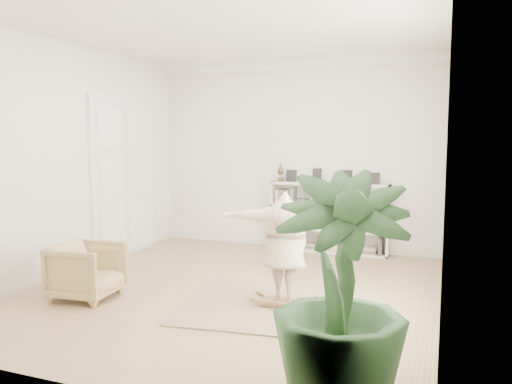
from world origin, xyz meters
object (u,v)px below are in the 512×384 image
armchair (87,271)px  bookshelf (329,218)px  houseplant (339,293)px  rocker_board (285,301)px  person (285,243)px

armchair → bookshelf: bearing=-37.6°
bookshelf → houseplant: houseplant is taller
bookshelf → armchair: (-2.39, -3.83, -0.27)m
bookshelf → houseplant: bearing=-76.6°
rocker_board → houseplant: size_ratio=0.32×
bookshelf → rocker_board: bookshelf is taller
rocker_board → person: bearing=-33.4°
bookshelf → rocker_board: size_ratio=3.71×
rocker_board → person: (0.00, -0.00, 0.75)m
person → bookshelf: bearing=-93.9°
bookshelf → houseplant: 5.53m
rocker_board → houseplant: houseplant is taller
bookshelf → armchair: bookshelf is taller
armchair → rocker_board: bearing=-82.5°
bookshelf → rocker_board: 3.29m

